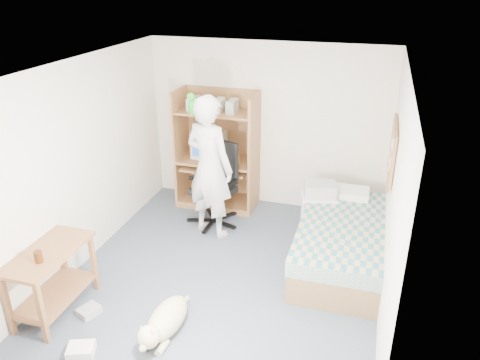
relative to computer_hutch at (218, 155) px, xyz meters
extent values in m
plane|color=#485162|center=(0.70, -1.74, -0.82)|extent=(4.00, 4.00, 0.00)
cube|color=silver|center=(0.70, 0.26, 0.43)|extent=(3.60, 0.02, 2.50)
cube|color=silver|center=(2.50, -1.74, 0.43)|extent=(0.02, 4.00, 2.50)
cube|color=silver|center=(-1.10, -1.74, 0.43)|extent=(0.02, 4.00, 2.50)
cube|color=white|center=(0.70, -1.74, 1.68)|extent=(3.60, 4.00, 0.02)
cube|color=brown|center=(-0.58, -0.04, 0.08)|extent=(0.04, 0.60, 1.80)
cube|color=brown|center=(0.58, -0.04, 0.08)|extent=(0.04, 0.60, 1.80)
cube|color=brown|center=(0.00, 0.25, 0.08)|extent=(1.20, 0.02, 1.80)
cube|color=brown|center=(0.00, -0.04, -0.08)|extent=(1.12, 0.60, 0.04)
cube|color=brown|center=(0.00, -0.12, -0.18)|extent=(1.00, 0.50, 0.03)
cube|color=brown|center=(0.00, -0.04, 0.68)|extent=(1.12, 0.55, 0.03)
cube|color=brown|center=(0.00, -0.04, -0.77)|extent=(1.12, 0.60, 0.10)
cube|color=brown|center=(2.00, -1.14, -0.64)|extent=(1.00, 2.00, 0.36)
cube|color=teal|center=(2.00, -1.14, -0.36)|extent=(1.02, 2.02, 0.20)
cube|color=white|center=(2.00, -0.34, -0.22)|extent=(0.55, 0.35, 0.12)
cube|color=brown|center=(-0.85, -2.94, -0.09)|extent=(0.50, 1.00, 0.04)
cube|color=brown|center=(-1.05, -3.39, -0.47)|extent=(0.05, 0.05, 0.70)
cube|color=brown|center=(-0.65, -3.39, -0.47)|extent=(0.05, 0.05, 0.70)
cube|color=brown|center=(-1.05, -2.49, -0.47)|extent=(0.05, 0.05, 0.70)
cube|color=brown|center=(-0.65, -2.49, -0.47)|extent=(0.05, 0.05, 0.70)
cube|color=brown|center=(-0.85, -2.94, -0.62)|extent=(0.46, 0.92, 0.03)
cube|color=olive|center=(2.48, -0.84, 0.63)|extent=(0.03, 0.90, 0.60)
cube|color=brown|center=(2.47, -0.84, 0.94)|extent=(0.04, 0.94, 0.04)
cube|color=brown|center=(2.47, -0.84, 0.32)|extent=(0.04, 0.94, 0.04)
cylinder|color=black|center=(0.14, -0.64, -0.78)|extent=(0.67, 0.67, 0.07)
cylinder|color=black|center=(0.14, -0.64, -0.56)|extent=(0.07, 0.07, 0.45)
cube|color=black|center=(0.14, -0.64, -0.30)|extent=(0.66, 0.66, 0.09)
cube|color=black|center=(0.23, -0.40, 0.07)|extent=(0.46, 0.23, 0.61)
cube|color=black|center=(-0.12, -0.54, -0.13)|extent=(0.16, 0.33, 0.04)
cube|color=black|center=(0.40, -0.74, -0.13)|extent=(0.16, 0.33, 0.04)
imported|color=silver|center=(0.19, -0.89, 0.17)|extent=(0.84, 0.69, 1.98)
ellipsoid|color=#178813|center=(-0.01, -0.87, 0.97)|extent=(0.15, 0.15, 0.23)
sphere|color=#178813|center=(-0.03, -0.91, 1.11)|extent=(0.10, 0.10, 0.10)
cone|color=red|center=(-0.04, -0.96, 1.11)|extent=(0.05, 0.06, 0.04)
cylinder|color=#178813|center=(0.01, -0.82, 0.83)|extent=(0.09, 0.16, 0.14)
ellipsoid|color=beige|center=(0.43, -2.88, -0.67)|extent=(0.36, 0.68, 0.30)
sphere|color=beige|center=(0.41, -3.25, -0.60)|extent=(0.22, 0.22, 0.22)
cone|color=beige|center=(0.35, -3.27, -0.50)|extent=(0.06, 0.06, 0.08)
cone|color=beige|center=(0.46, -3.27, -0.50)|extent=(0.06, 0.06, 0.08)
ellipsoid|color=beige|center=(0.40, -3.35, -0.64)|extent=(0.08, 0.12, 0.07)
cylinder|color=beige|center=(0.46, -2.53, -0.73)|extent=(0.07, 0.21, 0.11)
cube|color=white|center=(1.63, -0.49, -0.26)|extent=(0.56, 0.48, 0.04)
cube|color=white|center=(1.63, -0.49, -0.68)|extent=(0.51, 0.43, 0.03)
cylinder|color=white|center=(1.41, -0.65, -0.54)|extent=(0.03, 0.03, 0.56)
cylinder|color=white|center=(1.84, -0.65, -0.54)|extent=(0.03, 0.03, 0.56)
cylinder|color=white|center=(1.41, -0.32, -0.54)|extent=(0.03, 0.03, 0.56)
cylinder|color=white|center=(1.84, -0.32, -0.54)|extent=(0.03, 0.03, 0.56)
cube|color=#ABAAA6|center=(1.63, -0.49, -0.15)|extent=(0.48, 0.40, 0.18)
cube|color=beige|center=(-0.14, 0.01, 0.15)|extent=(0.47, 0.49, 0.40)
cube|color=navy|center=(-0.17, -0.20, 0.15)|extent=(0.33, 0.06, 0.27)
cube|color=beige|center=(-0.03, -0.16, -0.15)|extent=(0.46, 0.19, 0.03)
cylinder|color=yellow|center=(0.33, -0.09, 0.00)|extent=(0.08, 0.08, 0.12)
cylinder|color=#411E0A|center=(-0.80, -3.12, -0.01)|extent=(0.08, 0.08, 0.12)
cube|color=white|center=(-0.23, -3.44, -0.77)|extent=(0.30, 0.28, 0.10)
cube|color=#A5A4A0|center=(-0.49, -2.90, -0.78)|extent=(0.25, 0.27, 0.08)
camera|label=1|loc=(2.21, -6.29, 2.57)|focal=35.00mm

